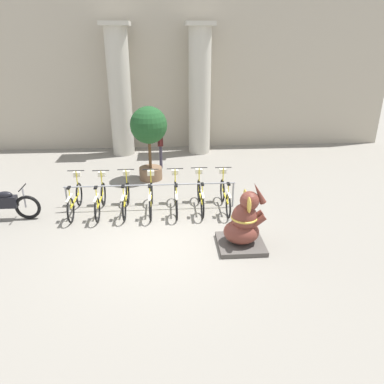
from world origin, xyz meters
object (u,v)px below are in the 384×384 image
(bicycle_3, at_px, (151,197))
(bicycle_0, at_px, (75,199))
(bicycle_5, at_px, (200,195))
(person_pedestrian, at_px, (160,140))
(bicycle_1, at_px, (100,199))
(motorcycle, at_px, (3,204))
(potted_tree, at_px, (149,131))
(bicycle_2, at_px, (126,198))
(bicycle_4, at_px, (176,196))
(bicycle_6, at_px, (225,195))
(elephant_statue, at_px, (244,225))

(bicycle_3, bearing_deg, bicycle_0, 179.02)
(bicycle_5, xyz_separation_m, person_pedestrian, (-1.16, 3.77, 0.66))
(bicycle_1, relative_size, bicycle_3, 1.00)
(motorcycle, height_order, potted_tree, potted_tree)
(bicycle_2, distance_m, motorcycle, 3.27)
(bicycle_3, height_order, person_pedestrian, person_pedestrian)
(bicycle_2, relative_size, person_pedestrian, 1.00)
(bicycle_4, distance_m, person_pedestrian, 3.89)
(bicycle_6, height_order, person_pedestrian, person_pedestrian)
(person_pedestrian, bearing_deg, bicycle_5, -72.94)
(bicycle_3, height_order, elephant_statue, elephant_statue)
(bicycle_1, relative_size, person_pedestrian, 1.00)
(bicycle_1, bearing_deg, bicycle_4, 0.23)
(bicycle_2, bearing_deg, bicycle_4, -1.13)
(bicycle_2, height_order, person_pedestrian, person_pedestrian)
(bicycle_4, bearing_deg, bicycle_0, 179.45)
(bicycle_1, bearing_deg, bicycle_6, 0.21)
(bicycle_6, distance_m, potted_tree, 3.64)
(bicycle_3, xyz_separation_m, motorcycle, (-3.96, -0.28, 0.04))
(bicycle_4, height_order, bicycle_5, same)
(bicycle_1, distance_m, person_pedestrian, 4.22)
(bicycle_5, bearing_deg, person_pedestrian, 107.06)
(bicycle_3, bearing_deg, bicycle_4, 0.74)
(bicycle_6, relative_size, elephant_statue, 1.08)
(bicycle_4, height_order, motorcycle, bicycle_4)
(bicycle_4, bearing_deg, bicycle_1, -179.77)
(bicycle_6, bearing_deg, person_pedestrian, 116.15)
(bicycle_1, xyz_separation_m, bicycle_3, (1.42, -0.00, 0.00))
(bicycle_0, bearing_deg, elephant_statue, -26.33)
(bicycle_3, bearing_deg, motorcycle, -176.02)
(bicycle_2, distance_m, bicycle_4, 1.42)
(bicycle_5, height_order, motorcycle, bicycle_5)
(bicycle_4, bearing_deg, elephant_statue, -54.45)
(bicycle_4, relative_size, bicycle_5, 1.00)
(bicycle_3, distance_m, bicycle_5, 1.42)
(bicycle_2, bearing_deg, motorcycle, -174.51)
(bicycle_1, bearing_deg, bicycle_0, 177.10)
(bicycle_1, relative_size, bicycle_6, 1.00)
(bicycle_6, bearing_deg, elephant_statue, -87.23)
(elephant_statue, xyz_separation_m, motorcycle, (-6.19, 1.84, -0.10))
(bicycle_0, distance_m, bicycle_6, 4.25)
(bicycle_1, bearing_deg, motorcycle, -173.80)
(bicycle_0, distance_m, bicycle_5, 3.54)
(bicycle_3, xyz_separation_m, bicycle_5, (1.42, 0.04, 0.00))
(bicycle_0, height_order, bicycle_6, same)
(bicycle_6, bearing_deg, motorcycle, -177.28)
(bicycle_5, xyz_separation_m, bicycle_6, (0.71, -0.03, 0.00))
(bicycle_1, xyz_separation_m, bicycle_4, (2.13, 0.01, 0.00))
(elephant_statue, bearing_deg, bicycle_5, 110.57)
(bicycle_0, distance_m, person_pedestrian, 4.52)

